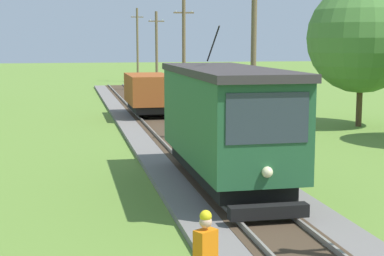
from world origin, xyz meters
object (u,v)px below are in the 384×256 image
object	(u,v)px
freight_car	(148,93)
utility_pole_far	(184,53)
red_tram	(225,121)
utility_pole_mid	(253,59)
gravel_pile	(214,105)
utility_pole_distant	(157,51)
track_worker	(206,255)
utility_pole_horizon	(137,44)
tree_right_near	(362,38)

from	to	relation	value
freight_car	utility_pole_far	bearing A→B (deg)	57.58
red_tram	utility_pole_far	xyz separation A→B (m)	(3.13, 22.99, 1.60)
utility_pole_mid	gravel_pile	world-z (taller)	utility_pole_mid
red_tram	gravel_pile	size ratio (longest dim) A/B	3.69
red_tram	utility_pole_far	bearing A→B (deg)	82.24
utility_pole_distant	track_worker	world-z (taller)	utility_pole_distant
utility_pole_distant	gravel_pile	distance (m)	17.12
track_worker	utility_pole_distant	bearing A→B (deg)	-38.12
utility_pole_far	gravel_pile	world-z (taller)	utility_pole_far
utility_pole_mid	track_worker	bearing A→B (deg)	-110.15
red_tram	utility_pole_horizon	distance (m)	50.80
freight_car	utility_pole_distant	bearing A→B (deg)	79.98
freight_car	track_worker	bearing A→B (deg)	-95.42
utility_pole_distant	tree_right_near	distance (m)	24.76
gravel_pile	track_worker	world-z (taller)	track_worker
utility_pole_mid	utility_pole_horizon	size ratio (longest dim) A/B	0.91
utility_pole_mid	utility_pole_distant	bearing A→B (deg)	90.00
red_tram	utility_pole_distant	world-z (taller)	utility_pole_distant
track_worker	tree_right_near	size ratio (longest dim) A/B	0.23
gravel_pile	tree_right_near	size ratio (longest dim) A/B	0.30
red_tram	gravel_pile	world-z (taller)	red_tram
tree_right_near	utility_pole_distant	bearing A→B (deg)	107.98
utility_pole_horizon	red_tram	bearing A→B (deg)	-93.54
red_tram	utility_pole_horizon	world-z (taller)	utility_pole_horizon
freight_car	track_worker	distance (m)	26.30
utility_pole_mid	track_worker	distance (m)	16.56
utility_pole_far	utility_pole_distant	size ratio (longest dim) A/B	1.03
utility_pole_far	tree_right_near	distance (m)	13.19
utility_pole_mid	track_worker	size ratio (longest dim) A/B	4.19
utility_pole_mid	gravel_pile	bearing A→B (deg)	84.33
utility_pole_far	track_worker	bearing A→B (deg)	-100.24
utility_pole_mid	utility_pole_far	size ratio (longest dim) A/B	1.01
utility_pole_mid	track_worker	world-z (taller)	utility_pole_mid
tree_right_near	red_tram	bearing A→B (deg)	-131.23
freight_car	tree_right_near	xyz separation A→B (m)	(10.77, -5.77, 3.21)
red_tram	freight_car	xyz separation A→B (m)	(-0.00, 18.05, -0.64)
freight_car	utility_pole_mid	distance (m)	11.54
utility_pole_far	gravel_pile	size ratio (longest dim) A/B	3.20
utility_pole_distant	utility_pole_horizon	bearing A→B (deg)	90.00
freight_car	gravel_pile	distance (m)	4.51
red_tram	track_worker	distance (m)	8.58
red_tram	utility_pole_horizon	size ratio (longest dim) A/B	1.03
freight_car	gravel_pile	bearing A→B (deg)	12.49
utility_pole_mid	red_tram	bearing A→B (deg)	-113.55
utility_pole_mid	tree_right_near	world-z (taller)	tree_right_near
utility_pole_far	tree_right_near	world-z (taller)	tree_right_near
utility_pole_mid	tree_right_near	distance (m)	9.23
utility_pole_horizon	tree_right_near	size ratio (longest dim) A/B	1.07
utility_pole_mid	utility_pole_far	world-z (taller)	utility_pole_mid
utility_pole_mid	freight_car	bearing A→B (deg)	106.10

